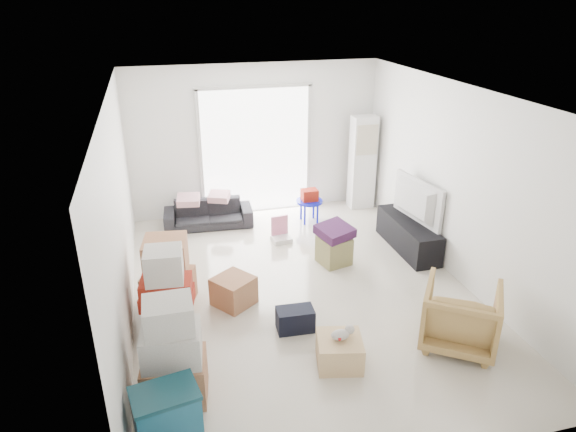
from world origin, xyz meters
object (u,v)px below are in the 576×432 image
at_px(sofa, 208,210).
at_px(kids_table, 309,199).
at_px(ottoman, 334,250).
at_px(ac_tower, 362,163).
at_px(storage_bins, 168,420).
at_px(wood_crate, 339,351).
at_px(armchair, 461,313).
at_px(tv_console, 408,235).
at_px(television, 410,216).

bearing_deg(sofa, kids_table, -5.09).
distance_m(ottoman, kids_table, 1.58).
xyz_separation_m(ac_tower, kids_table, (-1.16, -0.44, -0.44)).
height_order(storage_bins, wood_crate, storage_bins).
xyz_separation_m(ac_tower, sofa, (-2.92, -0.15, -0.58)).
height_order(armchair, kids_table, armchair).
height_order(ac_tower, sofa, ac_tower).
height_order(storage_bins, kids_table, storage_bins).
bearing_deg(sofa, tv_console, -25.77).
height_order(sofa, storage_bins, storage_bins).
xyz_separation_m(armchair, storage_bins, (-3.34, -0.67, -0.09)).
bearing_deg(wood_crate, sofa, 103.20).
bearing_deg(tv_console, wood_crate, -130.82).
relative_size(ottoman, kids_table, 0.69).
relative_size(sofa, storage_bins, 2.33).
relative_size(ac_tower, wood_crate, 3.60).
distance_m(ac_tower, television, 1.89).
bearing_deg(tv_console, television, 0.00).
bearing_deg(armchair, ottoman, -36.12).
xyz_separation_m(television, wood_crate, (-2.02, -2.34, -0.40)).
bearing_deg(television, armchair, 158.60).
relative_size(armchair, kids_table, 1.38).
relative_size(ac_tower, armchair, 2.08).
height_order(ac_tower, tv_console, ac_tower).
bearing_deg(wood_crate, ac_tower, 64.87).
relative_size(ac_tower, storage_bins, 2.67).
relative_size(ac_tower, television, 1.50).
relative_size(tv_console, storage_bins, 2.23).
xyz_separation_m(ac_tower, television, (0.05, -1.86, -0.31)).
distance_m(tv_console, storage_bins, 4.95).
height_order(television, kids_table, television).
height_order(armchair, storage_bins, armchair).
height_order(tv_console, sofa, sofa).
bearing_deg(armchair, ac_tower, -61.36).
distance_m(storage_bins, wood_crate, 2.01).
height_order(tv_console, kids_table, kids_table).
bearing_deg(kids_table, tv_console, -49.66).
bearing_deg(storage_bins, armchair, 11.43).
bearing_deg(sofa, armchair, -55.25).
bearing_deg(armchair, wood_crate, 34.57).
relative_size(tv_console, sofa, 0.96).
xyz_separation_m(ac_tower, storage_bins, (-3.85, -4.91, -0.55)).
distance_m(tv_console, armchair, 2.44).
relative_size(kids_table, wood_crate, 1.25).
relative_size(television, wood_crate, 2.40).
relative_size(sofa, wood_crate, 3.13).
height_order(sofa, ottoman, sofa).
bearing_deg(kids_table, television, -49.66).
relative_size(television, kids_table, 1.92).
height_order(kids_table, wood_crate, kids_table).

